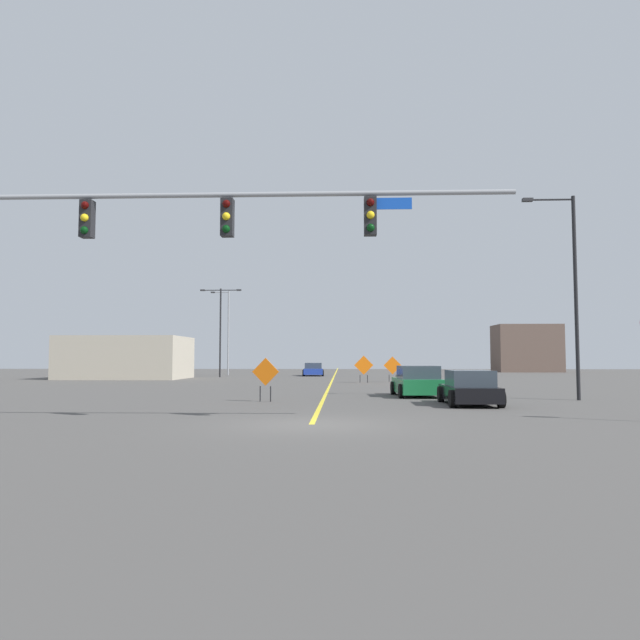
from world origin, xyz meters
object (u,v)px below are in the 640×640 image
at_px(street_lamp_far_left, 227,329).
at_px(car_black_passing, 469,389).
at_px(traffic_signal_assembly, 153,232).
at_px(construction_sign_median_far, 364,366).
at_px(street_lamp_far_right, 572,286).
at_px(car_green_mid, 418,382).
at_px(construction_sign_left_lane, 266,374).
at_px(street_lamp_mid_left, 220,324).
at_px(construction_sign_right_lane, 393,366).
at_px(car_blue_approaching, 313,370).

relative_size(street_lamp_far_left, car_black_passing, 2.30).
xyz_separation_m(traffic_signal_assembly, construction_sign_median_far, (6.80, 27.23, -4.05)).
relative_size(street_lamp_far_right, car_green_mid, 2.21).
height_order(street_lamp_far_right, car_black_passing, street_lamp_far_right).
height_order(street_lamp_far_right, construction_sign_left_lane, street_lamp_far_right).
bearing_deg(construction_sign_median_far, traffic_signal_assembly, -104.02).
distance_m(street_lamp_mid_left, construction_sign_right_lane, 19.28).
bearing_deg(construction_sign_median_far, car_black_passing, -80.81).
relative_size(construction_sign_median_far, car_green_mid, 0.50).
distance_m(car_black_passing, car_green_mid, 5.17).
bearing_deg(street_lamp_far_right, traffic_signal_assembly, -147.61).
xyz_separation_m(construction_sign_left_lane, construction_sign_median_far, (4.74, 18.96, 0.09)).
bearing_deg(construction_sign_left_lane, construction_sign_right_lane, 71.07).
distance_m(construction_sign_left_lane, car_blue_approaching, 36.00).
relative_size(construction_sign_left_lane, car_blue_approaching, 0.38).
xyz_separation_m(construction_sign_right_lane, car_green_mid, (-0.25, -16.68, -0.51)).
distance_m(construction_sign_median_far, car_green_mid, 15.49).
height_order(traffic_signal_assembly, construction_sign_left_lane, traffic_signal_assembly).
xyz_separation_m(street_lamp_far_left, car_green_mid, (15.75, -33.78, -4.25)).
height_order(traffic_signal_assembly, street_lamp_far_left, street_lamp_far_left).
relative_size(street_lamp_far_right, construction_sign_right_lane, 4.59).
relative_size(street_lamp_far_right, street_lamp_far_left, 0.98).
xyz_separation_m(street_lamp_mid_left, car_blue_approaching, (8.65, 4.81, -4.42)).
relative_size(construction_sign_right_lane, car_green_mid, 0.48).
relative_size(traffic_signal_assembly, construction_sign_left_lane, 8.83).
relative_size(street_lamp_mid_left, street_lamp_far_left, 0.94).
height_order(construction_sign_median_far, construction_sign_right_lane, construction_sign_median_far).
height_order(street_lamp_far_left, construction_sign_median_far, street_lamp_far_left).
bearing_deg(car_blue_approaching, street_lamp_far_right, -69.61).
relative_size(street_lamp_mid_left, car_black_passing, 2.17).
relative_size(construction_sign_median_far, car_blue_approaching, 0.42).
bearing_deg(construction_sign_median_far, street_lamp_far_left, 126.81).
relative_size(construction_sign_left_lane, construction_sign_right_lane, 0.93).
bearing_deg(car_black_passing, car_blue_approaching, 101.86).
bearing_deg(street_lamp_far_left, construction_sign_right_lane, -46.89).
xyz_separation_m(street_lamp_far_right, construction_sign_right_lane, (-6.11, 18.97, -3.69)).
bearing_deg(car_green_mid, car_black_passing, -75.15).
distance_m(street_lamp_mid_left, car_green_mid, 31.79).
xyz_separation_m(traffic_signal_assembly, car_green_mid, (8.77, 11.88, -4.60)).
xyz_separation_m(construction_sign_left_lane, car_black_passing, (8.03, -1.40, -0.50)).
bearing_deg(construction_sign_median_far, street_lamp_far_right, -64.73).
xyz_separation_m(construction_sign_median_far, construction_sign_right_lane, (2.22, 1.33, -0.03)).
height_order(car_green_mid, car_blue_approaching, car_green_mid).
distance_m(construction_sign_right_lane, car_black_passing, 21.71).
distance_m(construction_sign_median_far, car_blue_approaching, 17.65).
bearing_deg(street_lamp_mid_left, construction_sign_median_far, -42.81).
distance_m(street_lamp_mid_left, construction_sign_median_far, 18.40).
distance_m(construction_sign_left_lane, car_green_mid, 7.62).
bearing_deg(car_green_mid, construction_sign_median_far, 97.30).
distance_m(traffic_signal_assembly, construction_sign_left_lane, 9.48).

